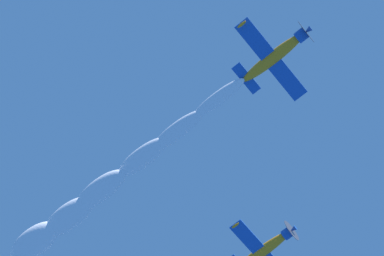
{
  "coord_description": "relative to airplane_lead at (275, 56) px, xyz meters",
  "views": [
    {
      "loc": [
        -1.75,
        22.2,
        2.16
      ],
      "look_at": [
        4.69,
        -2.94,
        64.59
      ],
      "focal_mm": 70.44,
      "sensor_mm": 36.0,
      "label": 1
    }
  ],
  "objects": [
    {
      "name": "airplane_left_wingman",
      "position": [
        5.05,
        -19.91,
        1.9
      ],
      "size": [
        7.49,
        8.26,
        2.39
      ],
      "color": "orange"
    },
    {
      "name": "smoke_trail_lead",
      "position": [
        25.05,
        -11.71,
        -1.08
      ],
      "size": [
        34.78,
        18.05,
        3.73
      ],
      "color": "white"
    },
    {
      "name": "airplane_lead",
      "position": [
        0.0,
        0.0,
        0.0
      ],
      "size": [
        7.49,
        8.25,
        2.46
      ],
      "color": "orange"
    }
  ]
}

